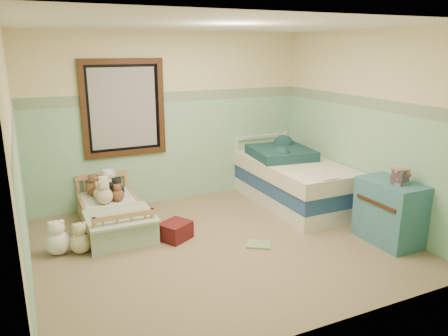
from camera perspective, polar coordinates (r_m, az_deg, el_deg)
name	(u,v)px	position (r m, az deg, el deg)	size (l,w,h in m)	color
floor	(222,245)	(5.28, -0.24, -10.06)	(4.20, 3.60, 0.02)	#947F5A
ceiling	(222,24)	(4.76, -0.28, 18.43)	(4.20, 3.60, 0.02)	white
wall_back	(171,119)	(6.52, -6.96, 6.44)	(4.20, 0.04, 2.50)	beige
wall_front	(322,187)	(3.37, 12.70, -2.51)	(4.20, 0.04, 2.50)	beige
wall_left	(16,162)	(4.44, -25.70, 0.67)	(0.04, 3.60, 2.50)	beige
wall_right	(367,128)	(6.04, 18.22, 5.05)	(0.04, 3.60, 2.50)	beige
wainscot_mint	(173,152)	(6.60, -6.78, 2.13)	(4.20, 0.01, 1.50)	#8CB48D
border_strip	(171,97)	(6.46, -7.01, 9.27)	(4.20, 0.01, 0.15)	#345E36
window_frame	(124,108)	(6.27, -13.04, 7.64)	(1.16, 0.06, 1.36)	black
window_blinds	(124,108)	(6.28, -13.06, 7.66)	(0.92, 0.01, 1.12)	#B8B9B3
toddler_bed_frame	(114,221)	(5.87, -14.29, -6.74)	(0.73, 1.45, 0.19)	#B47C55
toddler_mattress	(113,210)	(5.81, -14.39, -5.34)	(0.66, 1.39, 0.12)	white
patchwork_quilt	(120,216)	(5.37, -13.51, -6.19)	(0.79, 0.73, 0.03)	#78A3B9
plush_bed_brown	(94,188)	(6.20, -16.75, -2.58)	(0.21, 0.21, 0.21)	brown
plush_bed_white	(108,185)	(6.23, -14.95, -2.19)	(0.24, 0.24, 0.24)	silver
plush_bed_tan	(100,194)	(6.01, -15.94, -3.24)	(0.18, 0.18, 0.18)	beige
plush_bed_dark	(118,191)	(6.04, -13.80, -2.94)	(0.19, 0.19, 0.19)	black
plush_floor_cream	(58,243)	(5.33, -20.97, -9.15)	(0.28, 0.28, 0.28)	white
plush_floor_tan	(81,243)	(5.28, -18.30, -9.28)	(0.25, 0.25, 0.25)	beige
twin_bed_frame	(293,197)	(6.60, 9.05, -3.74)	(0.99, 1.98, 0.22)	white
twin_boxspring	(294,183)	(6.53, 9.14, -1.92)	(0.99, 1.98, 0.22)	navy
twin_mattress	(294,168)	(6.47, 9.22, -0.06)	(1.03, 2.02, 0.22)	#EEE8CF
teal_blanket	(281,153)	(6.64, 7.48, 2.02)	(0.84, 0.89, 0.14)	#17373C
dresser	(390,212)	(5.57, 20.95, -5.40)	(0.47, 0.76, 0.76)	teal
book_stack	(400,177)	(5.37, 22.14, -1.08)	(0.17, 0.13, 0.17)	brown
red_pillow	(175,231)	(5.39, -6.40, -8.19)	(0.35, 0.30, 0.22)	maroon
floor_book	(259,245)	(5.25, 4.63, -10.00)	(0.28, 0.21, 0.03)	gold
extra_plush_0	(113,193)	(6.04, -14.40, -3.14)	(0.16, 0.16, 0.16)	black
extra_plush_1	(118,195)	(5.91, -13.74, -3.49)	(0.16, 0.16, 0.16)	brown
extra_plush_2	(105,196)	(5.84, -15.41, -3.57)	(0.21, 0.21, 0.21)	beige
extra_plush_3	(111,185)	(6.26, -14.67, -2.21)	(0.21, 0.21, 0.21)	silver
extra_plush_4	(104,190)	(6.07, -15.45, -2.85)	(0.21, 0.21, 0.21)	white
extra_plush_5	(117,190)	(6.07, -13.89, -2.85)	(0.19, 0.19, 0.19)	black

